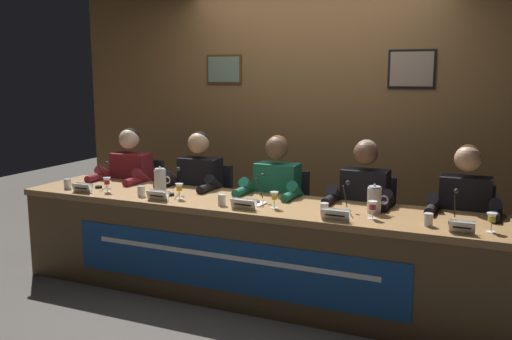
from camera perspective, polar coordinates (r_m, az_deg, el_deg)
The scene contains 36 objects.
ground_plane at distance 4.59m, azimuth -0.00°, elevation -12.50°, with size 12.00×12.00×0.00m, color #4C4742.
wall_back_panelled at distance 5.53m, azimuth 5.76°, elevation 5.20°, with size 5.22×0.14×2.60m.
conference_table at distance 4.32m, azimuth -0.65°, elevation -6.59°, with size 4.02×0.76×0.76m.
chair_far_left at distance 5.63m, azimuth -11.60°, elevation -3.76°, with size 0.44×0.44×0.90m.
panelist_far_left at distance 5.42m, azimuth -12.92°, elevation -1.34°, with size 0.51×0.48×1.23m.
nameplate_far_left at distance 4.90m, azimuth -17.13°, elevation -1.73°, with size 0.18×0.06×0.08m.
juice_glass_far_left at distance 4.85m, azimuth -14.82°, elevation -1.18°, with size 0.06×0.06×0.12m.
water_cup_far_left at distance 5.11m, azimuth -18.49°, elevation -1.37°, with size 0.06×0.06×0.08m.
microphone_far_left at distance 5.08m, azimuth -15.34°, elevation -0.86°, with size 0.06×0.17×0.22m.
chair_left at distance 5.25m, azimuth -4.95°, elevation -4.60°, with size 0.44×0.44×0.90m.
panelist_left at distance 5.01m, azimuth -6.10°, elevation -2.05°, with size 0.51×0.48×1.23m.
nameplate_left at distance 4.46m, azimuth -9.88°, elevation -2.56°, with size 0.18×0.06×0.08m.
juice_glass_left at distance 4.48m, azimuth -7.76°, elevation -1.84°, with size 0.06×0.06×0.12m.
water_cup_left at distance 4.64m, azimuth -11.51°, elevation -2.16°, with size 0.06×0.06×0.08m.
microphone_left at distance 4.65m, azimuth -8.36°, elevation -1.58°, with size 0.06×0.17×0.22m.
chair_center at distance 4.94m, azimuth 2.66°, elevation -5.49°, with size 0.44×0.44×0.90m.
panelist_center at distance 4.69m, azimuth 1.80°, elevation -2.82°, with size 0.51×0.48×1.23m.
nameplate_center at distance 4.11m, azimuth -1.24°, elevation -3.47°, with size 0.19×0.06×0.08m.
juice_glass_center at distance 4.14m, azimuth 1.86°, elevation -2.72°, with size 0.06×0.06×0.12m.
water_cup_center at distance 4.24m, azimuth -3.47°, elevation -3.10°, with size 0.06×0.06×0.08m.
microphone_center at distance 4.32m, azimuth 0.24°, elevation -2.35°, with size 0.06×0.17×0.22m.
chair_right at distance 4.73m, azimuth 11.13°, elevation -6.37°, with size 0.44×0.44×0.90m.
panelist_right at distance 4.47m, azimuth 10.67°, elevation -3.63°, with size 0.51×0.48×1.23m.
nameplate_right at distance 3.85m, azimuth 8.03°, elevation -4.51°, with size 0.19×0.06×0.08m.
juice_glass_right at distance 3.92m, azimuth 11.69°, elevation -3.64°, with size 0.06×0.06×0.12m.
water_cup_right at distance 3.99m, azimuth 6.90°, elevation -3.98°, with size 0.06×0.06×0.08m.
microphone_right at distance 4.08m, azimuth 8.90°, elevation -3.21°, with size 0.06×0.17×0.22m.
chair_far_right at distance 4.63m, azimuth 20.20°, elevation -7.15°, with size 0.44×0.44×0.90m.
panelist_far_right at distance 4.37m, azimuth 20.22°, elevation -4.39°, with size 0.51×0.48×1.23m.
nameplate_far_right at distance 3.74m, azimuth 20.09°, elevation -5.44°, with size 0.15×0.06×0.08m.
juice_glass_far_right at distance 3.82m, azimuth 22.70°, elevation -4.57°, with size 0.06×0.06×0.12m.
water_cup_far_right at distance 3.85m, azimuth 17.00°, elevation -4.88°, with size 0.06×0.06×0.08m.
microphone_far_right at distance 3.97m, azimuth 19.37°, elevation -4.01°, with size 0.06×0.17×0.22m.
water_pitcher_left_side at distance 4.81m, azimuth -9.64°, elevation -0.98°, with size 0.15×0.10×0.21m.
water_pitcher_right_side at distance 4.10m, azimuth 11.87°, elevation -2.95°, with size 0.15×0.10×0.21m.
document_stack_center at distance 4.29m, azimuth -0.53°, elevation -3.38°, with size 0.21×0.15×0.01m.
Camera 1 is at (1.73, -3.88, 1.75)m, focal length 39.62 mm.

